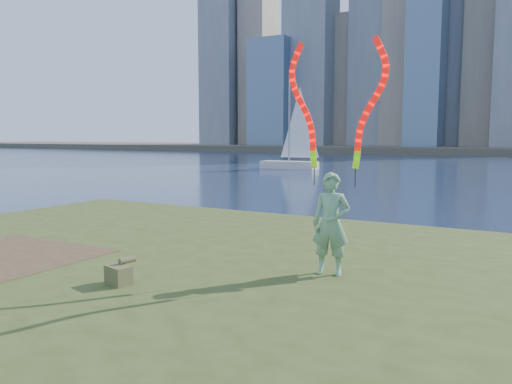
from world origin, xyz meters
The scene contains 6 objects.
ground centered at (0.00, 0.00, 0.00)m, with size 320.00×320.00×0.00m, color #1A2741.
grassy_knoll centered at (0.00, -2.30, 0.34)m, with size 20.00×18.00×0.80m.
far_shore centered at (0.00, 95.00, 0.60)m, with size 320.00×40.00×1.20m, color #4F4A3A.
woman_with_ribbons centered at (3.54, -1.23, 2.21)m, with size 2.03×0.54×4.02m.
canvas_bag centered at (0.97, -3.33, 0.95)m, with size 0.45×0.50×0.38m.
sailboat centered at (-13.62, 33.65, 1.49)m, with size 5.71×1.76×8.67m.
Camera 1 is at (6.34, -8.68, 3.00)m, focal length 35.00 mm.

